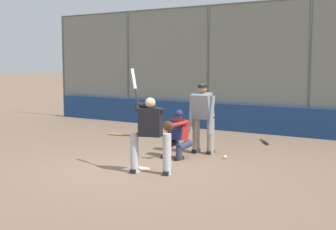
{
  "coord_description": "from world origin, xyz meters",
  "views": [
    {
      "loc": [
        -5.81,
        7.6,
        2.2
      ],
      "look_at": [
        -0.14,
        -1.0,
        1.05
      ],
      "focal_mm": 50.0,
      "sensor_mm": 36.0,
      "label": 1
    }
  ],
  "objects_px": {
    "spare_bat_near_backstop": "(117,134)",
    "spare_bat_first_base_side": "(265,142)",
    "batter_at_plate": "(150,132)",
    "baseball_loose": "(225,157)",
    "umpire_home": "(203,117)",
    "catcher_behind_plate": "(177,133)"
  },
  "relations": [
    {
      "from": "spare_bat_near_backstop",
      "to": "batter_at_plate",
      "type": "bearing_deg",
      "value": 128.75
    },
    {
      "from": "catcher_behind_plate",
      "to": "baseball_loose",
      "type": "bearing_deg",
      "value": -142.97
    },
    {
      "from": "umpire_home",
      "to": "baseball_loose",
      "type": "height_order",
      "value": "umpire_home"
    },
    {
      "from": "batter_at_plate",
      "to": "catcher_behind_plate",
      "type": "distance_m",
      "value": 1.64
    },
    {
      "from": "spare_bat_near_backstop",
      "to": "catcher_behind_plate",
      "type": "bearing_deg",
      "value": 142.48
    },
    {
      "from": "batter_at_plate",
      "to": "umpire_home",
      "type": "distance_m",
      "value": 2.4
    },
    {
      "from": "spare_bat_near_backstop",
      "to": "baseball_loose",
      "type": "bearing_deg",
      "value": 154.97
    },
    {
      "from": "batter_at_plate",
      "to": "spare_bat_near_backstop",
      "type": "xyz_separation_m",
      "value": [
        3.69,
        -3.43,
        -0.8
      ]
    },
    {
      "from": "batter_at_plate",
      "to": "baseball_loose",
      "type": "xyz_separation_m",
      "value": [
        -0.59,
        -2.15,
        -0.79
      ]
    },
    {
      "from": "umpire_home",
      "to": "spare_bat_near_backstop",
      "type": "distance_m",
      "value": 3.79
    },
    {
      "from": "catcher_behind_plate",
      "to": "spare_bat_near_backstop",
      "type": "xyz_separation_m",
      "value": [
        3.32,
        -1.86,
        -0.55
      ]
    },
    {
      "from": "catcher_behind_plate",
      "to": "umpire_home",
      "type": "distance_m",
      "value": 0.91
    },
    {
      "from": "batter_at_plate",
      "to": "baseball_loose",
      "type": "height_order",
      "value": "batter_at_plate"
    },
    {
      "from": "batter_at_plate",
      "to": "catcher_behind_plate",
      "type": "height_order",
      "value": "batter_at_plate"
    },
    {
      "from": "batter_at_plate",
      "to": "spare_bat_near_backstop",
      "type": "distance_m",
      "value": 5.1
    },
    {
      "from": "spare_bat_near_backstop",
      "to": "spare_bat_first_base_side",
      "type": "relative_size",
      "value": 1.22
    },
    {
      "from": "umpire_home",
      "to": "baseball_loose",
      "type": "xyz_separation_m",
      "value": [
        -0.74,
        0.25,
        -0.87
      ]
    },
    {
      "from": "umpire_home",
      "to": "baseball_loose",
      "type": "relative_size",
      "value": 22.81
    },
    {
      "from": "baseball_loose",
      "to": "spare_bat_near_backstop",
      "type": "bearing_deg",
      "value": -16.74
    },
    {
      "from": "catcher_behind_plate",
      "to": "umpire_home",
      "type": "height_order",
      "value": "umpire_home"
    },
    {
      "from": "catcher_behind_plate",
      "to": "spare_bat_near_backstop",
      "type": "relative_size",
      "value": 1.33
    },
    {
      "from": "umpire_home",
      "to": "spare_bat_first_base_side",
      "type": "distance_m",
      "value": 2.46
    }
  ]
}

